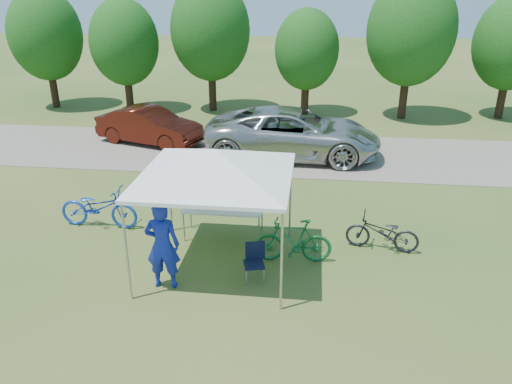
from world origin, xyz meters
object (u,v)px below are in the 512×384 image
folding_chair (255,258)px  cyclist (162,245)px  folding_table (223,209)px  bike_blue (99,207)px  minivan (293,133)px  sedan (150,126)px  bike_green (293,241)px  cooler (205,201)px  bike_dark (382,233)px

folding_chair → cyclist: size_ratio=0.43×
folding_chair → folding_table: bearing=104.7°
bike_blue → minivan: 7.78m
minivan → bike_blue: bearing=144.2°
sedan → bike_green: bearing=-126.1°
cooler → bike_blue: 2.87m
bike_green → minivan: 7.40m
bike_green → bike_dark: bike_green is taller
bike_blue → sedan: sedan is taller
cyclist → folding_chair: bearing=-168.7°
bike_green → sedan: 10.21m
cyclist → bike_green: cyclist is taller
bike_blue → bike_dark: size_ratio=1.21×
cooler → bike_dark: 4.30m
folding_chair → cooler: (-1.43, 1.79, 0.47)m
minivan → cyclist: bearing=166.8°
folding_table → cyclist: (-0.83, -2.29, 0.20)m
folding_table → cooler: bearing=-180.0°
folding_table → folding_chair: bearing=-61.0°
cooler → bike_green: 2.45m
cyclist → sedan: bearing=-74.9°
cooler → folding_chair: bearing=-51.2°
folding_chair → bike_blue: bearing=141.0°
sedan → cyclist: bearing=-142.5°
cooler → bike_dark: bearing=-2.8°
bike_dark → bike_green: bearing=-59.9°
folding_chair → cyclist: (-1.82, -0.51, 0.48)m
cyclist → folding_table: bearing=-114.2°
folding_table → sedan: sedan is taller
cyclist → bike_dark: 5.12m
bike_dark → folding_table: bearing=-83.7°
cooler → minivan: (1.83, 6.40, -0.08)m
bike_blue → minivan: (4.66, 6.22, 0.34)m
sedan → cooler: bearing=-134.6°
folding_chair → cyclist: 1.95m
folding_chair → cooler: bearing=114.4°
folding_chair → bike_dark: bike_dark is taller
cooler → minivan: minivan is taller
cooler → bike_green: bearing=-24.0°
cyclist → minivan: bearing=-108.6°
sedan → folding_chair: bearing=-132.2°
cyclist → bike_green: 2.94m
folding_chair → bike_dark: bearing=14.8°
minivan → sedan: minivan is taller
folding_table → bike_blue: 3.29m
folding_table → bike_blue: bearing=176.9°
folding_table → cooler: size_ratio=4.56×
folding_chair → bike_blue: (-4.27, 1.96, 0.05)m
folding_chair → sedan: size_ratio=0.20×
folding_table → bike_blue: (-3.28, 0.17, -0.22)m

